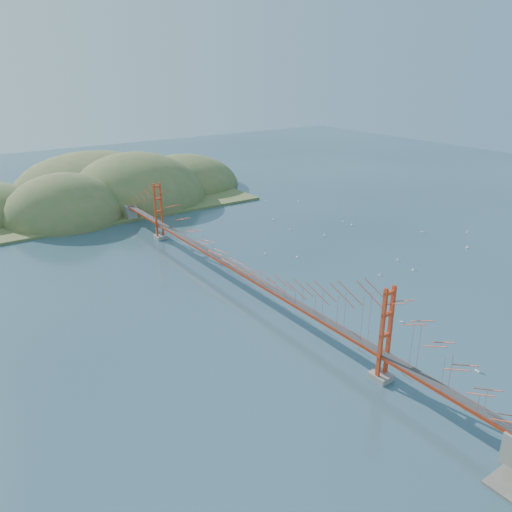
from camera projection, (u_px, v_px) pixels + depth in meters
ground at (239, 289)px, 80.52m from camera, size 320.00×320.00×0.00m
bridge at (238, 248)px, 78.12m from camera, size 2.20×94.40×12.00m
far_headlands at (107, 198)px, 134.11m from camera, size 84.00×58.00×25.00m
sailboat_10 at (477, 370)px, 58.89m from camera, size 0.55×0.64×0.74m
sailboat_5 at (422, 232)px, 107.08m from camera, size 0.62×0.62×0.70m
sailboat_13 at (397, 260)px, 91.83m from camera, size 0.61×0.61×0.65m
sailboat_8 at (273, 219)px, 115.52m from camera, size 0.67×0.67×0.70m
sailboat_9 at (352, 224)px, 111.88m from camera, size 0.71×0.71×0.74m
sailboat_11 at (467, 248)px, 97.86m from camera, size 0.68×0.68×0.73m
sailboat_0 at (297, 257)px, 93.42m from camera, size 0.43×0.51×0.59m
sailboat_4 at (343, 221)px, 114.24m from camera, size 0.50×0.50×0.56m
sailboat_3 at (265, 253)px, 94.96m from camera, size 0.54×0.53×0.61m
sailboat_6 at (402, 321)px, 70.04m from camera, size 0.60×0.60×0.62m
sailboat_17 at (298, 201)px, 130.33m from camera, size 0.63×0.59×0.71m
sailboat_14 at (413, 269)px, 87.58m from camera, size 0.51×0.57×0.64m
sailboat_16 at (324, 235)px, 104.91m from camera, size 0.67×0.67×0.72m
sailboat_7 at (290, 229)px, 108.52m from camera, size 0.57×0.51×0.65m
sailboat_12 at (229, 207)px, 125.52m from camera, size 0.49×0.47×0.56m
sailboat_15 at (266, 200)px, 131.57m from camera, size 0.42×0.50×0.57m
sailboat_1 at (380, 275)px, 85.45m from camera, size 0.51×0.51×0.56m
sailboat_extra_0 at (467, 232)px, 106.87m from camera, size 0.50×0.47×0.56m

